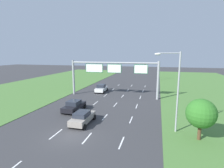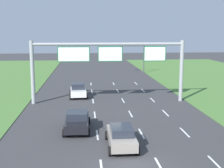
% 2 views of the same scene
% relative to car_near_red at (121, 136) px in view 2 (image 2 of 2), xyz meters
% --- Properties ---
extents(ground_plane, '(200.00, 200.00, 0.00)m').
position_rel_car_near_red_xyz_m(ground_plane, '(0.19, -3.27, -0.78)').
color(ground_plane, '#38383A').
extents(lane_dashes_inner_left, '(0.14, 50.40, 0.01)m').
position_rel_car_near_red_xyz_m(lane_dashes_inner_left, '(-1.56, 2.73, -0.78)').
color(lane_dashes_inner_left, white).
rests_on(lane_dashes_inner_left, ground_plane).
extents(lane_dashes_inner_right, '(0.14, 50.40, 0.01)m').
position_rel_car_near_red_xyz_m(lane_dashes_inner_right, '(1.94, 2.73, -0.78)').
color(lane_dashes_inner_right, white).
rests_on(lane_dashes_inner_right, ground_plane).
extents(lane_dashes_slip, '(0.14, 50.40, 0.01)m').
position_rel_car_near_red_xyz_m(lane_dashes_slip, '(5.44, 2.73, -0.78)').
color(lane_dashes_slip, white).
rests_on(lane_dashes_slip, ground_plane).
extents(car_near_red, '(2.02, 4.27, 1.54)m').
position_rel_car_near_red_xyz_m(car_near_red, '(0.00, 0.00, 0.00)').
color(car_near_red, gray).
rests_on(car_near_red, ground_plane).
extents(car_lead_silver, '(2.18, 4.43, 1.59)m').
position_rel_car_near_red_xyz_m(car_lead_silver, '(-3.14, 4.02, 0.01)').
color(car_lead_silver, black).
rests_on(car_lead_silver, ground_plane).
extents(car_mid_lane, '(2.26, 4.20, 1.71)m').
position_rel_car_near_red_xyz_m(car_mid_lane, '(-3.32, 17.25, 0.06)').
color(car_mid_lane, white).
rests_on(car_mid_lane, ground_plane).
extents(sign_gantry, '(17.24, 0.44, 7.00)m').
position_rel_car_near_red_xyz_m(sign_gantry, '(0.19, 14.04, 4.16)').
color(sign_gantry, '#9EA0A5').
rests_on(sign_gantry, ground_plane).
extents(traffic_light_mast, '(4.76, 0.49, 5.60)m').
position_rel_car_near_red_xyz_m(traffic_light_mast, '(7.00, 38.78, 3.08)').
color(traffic_light_mast, '#47494F').
rests_on(traffic_light_mast, ground_plane).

